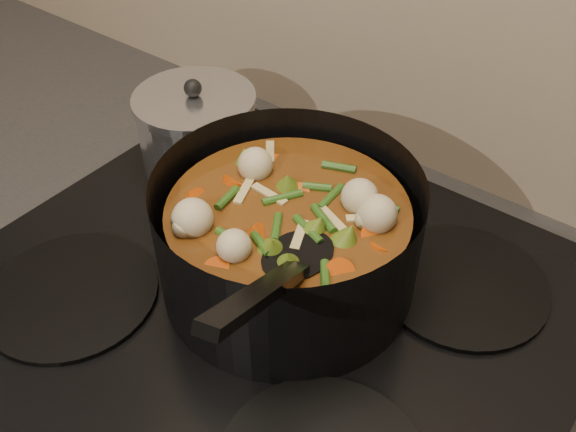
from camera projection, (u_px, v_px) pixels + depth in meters
The scene contains 3 objects.
stovetop at pixel (269, 296), 0.68m from camera, with size 0.62×0.54×0.03m.
stockpot at pixel (288, 238), 0.65m from camera, with size 0.28×0.35×0.20m.
saucepan at pixel (198, 131), 0.81m from camera, with size 0.15×0.15×0.12m.
Camera 1 is at (0.29, 1.58, 1.44)m, focal length 40.00 mm.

